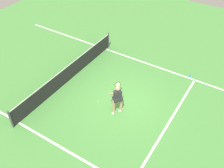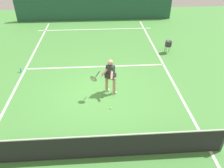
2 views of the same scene
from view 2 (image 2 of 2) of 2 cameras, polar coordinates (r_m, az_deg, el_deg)
name	(u,v)px [view 2 (image 2 of 2)]	position (r m, az deg, el deg)	size (l,w,h in m)	color
ground_plane	(96,93)	(9.49, -4.12, -2.40)	(26.83, 26.83, 0.00)	#4C9342
court_back_wall	(95,9)	(18.33, -4.48, 18.55)	(12.04, 0.24, 1.69)	#23513D
baseline_marking	(95,29)	(16.47, -4.33, 13.76)	(8.04, 0.10, 0.01)	white
service_line_marking	(96,67)	(11.45, -4.21, 4.44)	(7.04, 0.10, 0.01)	white
sideline_left_marking	(177,90)	(10.06, 16.34, -1.50)	(0.10, 18.64, 0.01)	white
sideline_right_marking	(11,97)	(10.17, -24.37, -2.96)	(0.10, 18.64, 0.01)	white
court_net	(96,147)	(6.72, -4.07, -15.73)	(7.72, 0.08, 1.00)	#4C4C51
tennis_player	(110,76)	(9.04, -0.54, 2.18)	(1.08, 0.76, 1.55)	tan
tennis_ball_near	(111,108)	(8.64, -0.34, -6.19)	(0.07, 0.07, 0.07)	#D1E533
ball_hopper	(168,44)	(13.05, 14.22, 9.93)	(0.36, 0.36, 0.74)	#333338
water_bottle	(21,70)	(11.78, -22.24, 3.37)	(0.07, 0.07, 0.24)	#4C9EE5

